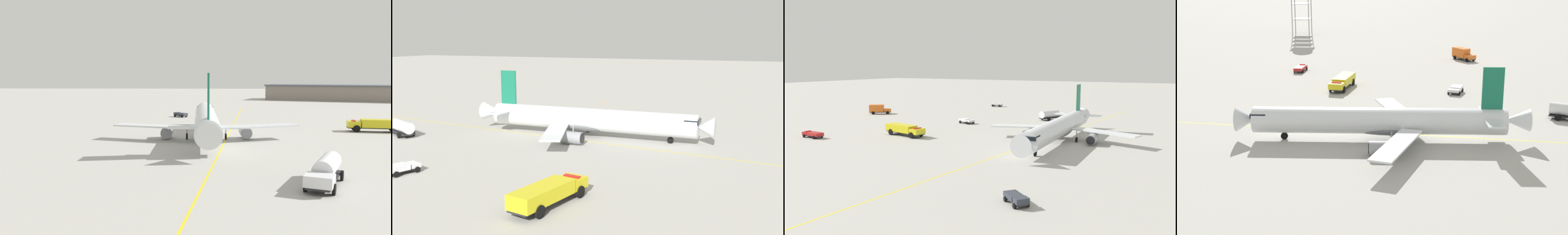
{
  "view_description": "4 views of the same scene",
  "coord_description": "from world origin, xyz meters",
  "views": [
    {
      "loc": [
        -0.8,
        -73.06,
        11.22
      ],
      "look_at": [
        -3.03,
        6.29,
        3.47
      ],
      "focal_mm": 39.42,
      "sensor_mm": 36.0,
      "label": 1
    },
    {
      "loc": [
        74.72,
        35.39,
        17.87
      ],
      "look_at": [
        1.5,
        4.47,
        3.99
      ],
      "focal_mm": 42.11,
      "sensor_mm": 36.0,
      "label": 2
    },
    {
      "loc": [
        -26.02,
        85.29,
        16.5
      ],
      "look_at": [
        16.55,
        6.55,
        4.54
      ],
      "focal_mm": 36.47,
      "sensor_mm": 36.0,
      "label": 3
    },
    {
      "loc": [
        -85.07,
        0.13,
        28.44
      ],
      "look_at": [
        1.53,
        5.08,
        2.91
      ],
      "focal_mm": 52.74,
      "sensor_mm": 36.0,
      "label": 4
    }
  ],
  "objects": [
    {
      "name": "taxiway_centreline",
      "position": [
        3.16,
        8.04,
        0.0
      ],
      "size": [
        16.41,
        138.7,
        0.01
      ],
      "rotation": [
        0.0,
        0.0,
        1.45
      ],
      "color": "yellow",
      "rests_on": "ground_plane"
    },
    {
      "name": "baggage_truck_truck",
      "position": [
        -8.15,
        43.2,
        0.71
      ],
      "size": [
        4.03,
        3.83,
        1.22
      ],
      "rotation": [
        0.0,
        0.0,
        2.42
      ],
      "color": "#232326",
      "rests_on": "ground_plane"
    },
    {
      "name": "airliner_main",
      "position": [
        -1.04,
        3.43,
        3.0
      ],
      "size": [
        32.87,
        44.99,
        11.6
      ],
      "rotation": [
        0.0,
        0.0,
        1.59
      ],
      "color": "silver",
      "rests_on": "ground_plane"
    },
    {
      "name": "fuel_tanker_truck",
      "position": [
        11.38,
        -29.3,
        1.57
      ],
      "size": [
        6.01,
        9.52,
        2.87
      ],
      "rotation": [
        0.0,
        0.0,
        4.3
      ],
      "color": "#232326",
      "rests_on": "ground_plane"
    },
    {
      "name": "ground_plane",
      "position": [
        0.0,
        0.0,
        0.0
      ],
      "size": [
        600.0,
        600.0,
        0.0
      ],
      "primitive_type": "plane",
      "color": "#ADAAA3"
    },
    {
      "name": "fire_tender_truck",
      "position": [
        33.1,
        13.21,
        1.54
      ],
      "size": [
        11.11,
        4.8,
        2.5
      ],
      "rotation": [
        0.0,
        0.0,
        2.96
      ],
      "color": "#232326",
      "rests_on": "ground_plane"
    },
    {
      "name": "terminal_shed",
      "position": [
        59.05,
        122.88,
        3.55
      ],
      "size": [
        67.89,
        41.62,
        7.07
      ],
      "rotation": [
        0.0,
        0.0,
        2.78
      ],
      "color": "gray",
      "rests_on": "ground_plane"
    }
  ]
}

